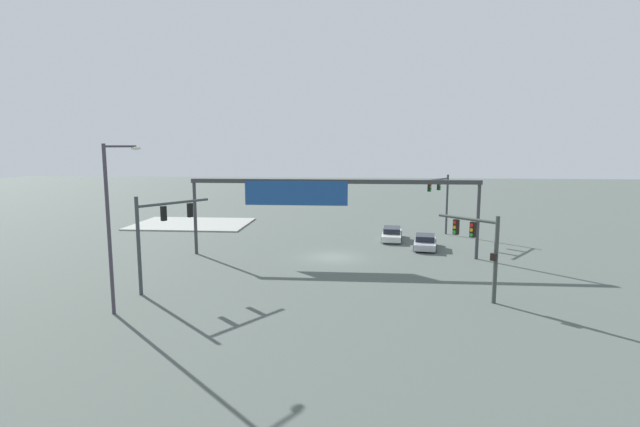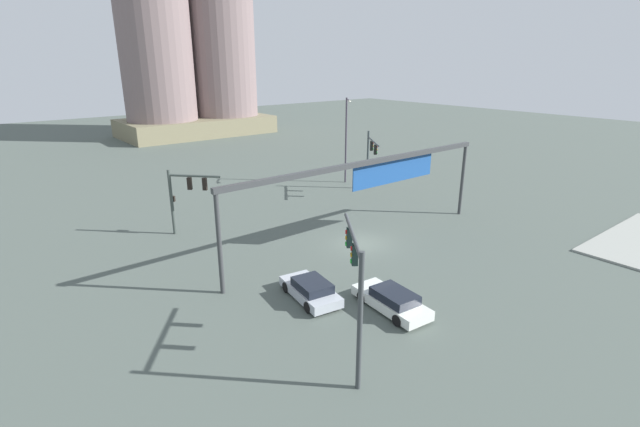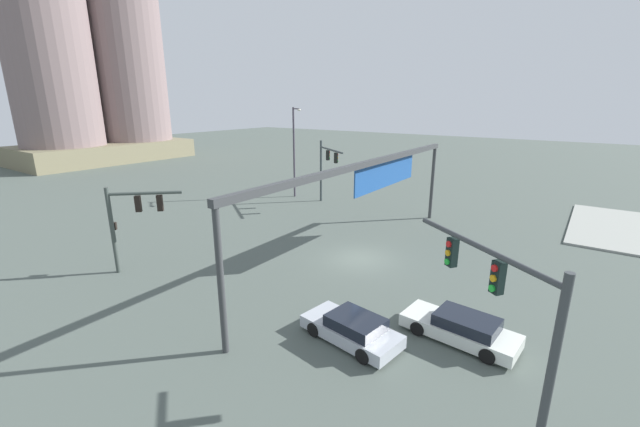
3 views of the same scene
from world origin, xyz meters
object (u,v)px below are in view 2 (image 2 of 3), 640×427
traffic_signal_near_corner (356,279)px  sedan_car_waiting_far (311,290)px  streetlamp_curved_arm (346,136)px  sedan_car_approaching (392,300)px  traffic_signal_opposite_side (370,153)px  traffic_signal_cross_street (183,192)px

traffic_signal_near_corner → sedan_car_waiting_far: traffic_signal_near_corner is taller
streetlamp_curved_arm → sedan_car_approaching: 28.38m
traffic_signal_opposite_side → streetlamp_curved_arm: bearing=-153.6°
traffic_signal_near_corner → sedan_car_approaching: 6.72m
traffic_signal_near_corner → traffic_signal_cross_street: traffic_signal_near_corner is taller
traffic_signal_opposite_side → streetlamp_curved_arm: streetlamp_curved_arm is taller
streetlamp_curved_arm → sedan_car_waiting_far: (-19.45, -18.63, -4.77)m
traffic_signal_cross_street → traffic_signal_opposite_side: bearing=45.8°
traffic_signal_near_corner → sedan_car_waiting_far: 7.56m
sedan_car_waiting_far → traffic_signal_near_corner: bearing=168.0°
traffic_signal_opposite_side → traffic_signal_cross_street: traffic_signal_opposite_side is taller
traffic_signal_opposite_side → sedan_car_waiting_far: bearing=-18.5°
streetlamp_curved_arm → traffic_signal_cross_street: bearing=-45.2°
streetlamp_curved_arm → traffic_signal_near_corner: bearing=-7.9°
sedan_car_waiting_far → traffic_signal_cross_street: bearing=13.7°
sedan_car_approaching → traffic_signal_near_corner: bearing=120.0°
sedan_car_approaching → sedan_car_waiting_far: bearing=41.1°
traffic_signal_opposite_side → traffic_signal_cross_street: size_ratio=1.19×
sedan_car_approaching → sedan_car_waiting_far: (-2.75, 3.80, -0.00)m
traffic_signal_opposite_side → sedan_car_approaching: size_ratio=1.25×
streetlamp_curved_arm → sedan_car_approaching: streetlamp_curved_arm is taller
traffic_signal_opposite_side → traffic_signal_cross_street: bearing=-56.3°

